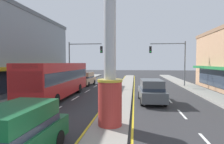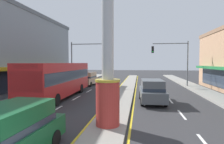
# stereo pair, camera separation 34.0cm
# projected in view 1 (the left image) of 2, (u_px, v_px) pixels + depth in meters

# --- Properties ---
(median_strip) EXTENTS (1.90, 52.00, 0.14)m
(median_strip) POSITION_uv_depth(u_px,v_px,m) (124.00, 91.00, 21.19)
(median_strip) COLOR gray
(median_strip) RESTS_ON ground
(sidewalk_left) EXTENTS (2.29, 60.00, 0.18)m
(sidewalk_left) POSITION_uv_depth(u_px,v_px,m) (43.00, 92.00, 20.27)
(sidewalk_left) COLOR gray
(sidewalk_left) RESTS_ON ground
(sidewalk_right) EXTENTS (2.29, 60.00, 0.18)m
(sidewalk_right) POSITION_uv_depth(u_px,v_px,m) (212.00, 96.00, 18.14)
(sidewalk_right) COLOR gray
(sidewalk_right) RESTS_ON ground
(lane_markings) EXTENTS (8.64, 52.00, 0.01)m
(lane_markings) POSITION_uv_depth(u_px,v_px,m) (123.00, 94.00, 19.85)
(lane_markings) COLOR silver
(lane_markings) RESTS_ON ground
(district_sign) EXTENTS (6.68, 1.25, 8.59)m
(district_sign) POSITION_uv_depth(u_px,v_px,m) (110.00, 39.00, 9.20)
(district_sign) COLOR #B7332D
(district_sign) RESTS_ON median_strip
(traffic_light_left_side) EXTENTS (4.86, 0.46, 6.20)m
(traffic_light_left_side) POSITION_uv_depth(u_px,v_px,m) (81.00, 56.00, 25.93)
(traffic_light_left_side) COLOR slate
(traffic_light_left_side) RESTS_ON ground
(traffic_light_right_side) EXTENTS (4.86, 0.46, 6.20)m
(traffic_light_right_side) POSITION_uv_depth(u_px,v_px,m) (172.00, 56.00, 25.34)
(traffic_light_right_side) COLOR slate
(traffic_light_right_side) RESTS_ON ground
(bus_near_right_lane) EXTENTS (2.77, 11.25, 3.26)m
(bus_near_right_lane) POSITION_uv_depth(u_px,v_px,m) (59.00, 78.00, 17.52)
(bus_near_right_lane) COLOR #B21E1E
(bus_near_right_lane) RESTS_ON ground
(suv_far_right_lane) EXTENTS (2.17, 4.70, 1.90)m
(suv_far_right_lane) POSITION_uv_depth(u_px,v_px,m) (86.00, 79.00, 27.18)
(suv_far_right_lane) COLOR tan
(suv_far_right_lane) RESTS_ON ground
(suv_near_left_lane) EXTENTS (2.10, 4.67, 1.90)m
(suv_near_left_lane) POSITION_uv_depth(u_px,v_px,m) (151.00, 91.00, 15.44)
(suv_near_left_lane) COLOR #4C5156
(suv_near_left_lane) RESTS_ON ground
(suv_mid_left_lane) EXTENTS (2.06, 4.65, 1.90)m
(suv_mid_left_lane) POSITION_uv_depth(u_px,v_px,m) (14.00, 135.00, 5.96)
(suv_mid_left_lane) COLOR #14562D
(suv_mid_left_lane) RESTS_ON ground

